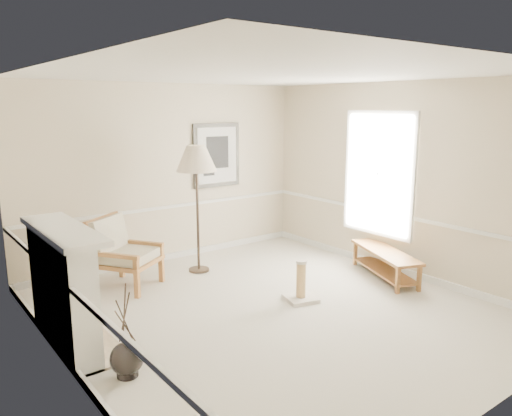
{
  "coord_description": "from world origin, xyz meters",
  "views": [
    {
      "loc": [
        -3.74,
        -4.58,
        2.54
      ],
      "look_at": [
        0.27,
        0.7,
        1.18
      ],
      "focal_mm": 35.0,
      "sensor_mm": 36.0,
      "label": 1
    }
  ],
  "objects_px": {
    "floor_lamp": "(196,162)",
    "scratching_post": "(301,288)",
    "floor_vase": "(127,359)",
    "bench": "(385,259)",
    "armchair": "(121,249)"
  },
  "relations": [
    {
      "from": "floor_vase",
      "to": "scratching_post",
      "type": "relative_size",
      "value": 1.7
    },
    {
      "from": "bench",
      "to": "floor_vase",
      "type": "bearing_deg",
      "value": -175.57
    },
    {
      "from": "floor_vase",
      "to": "floor_lamp",
      "type": "distance_m",
      "value": 3.49
    },
    {
      "from": "armchair",
      "to": "scratching_post",
      "type": "relative_size",
      "value": 1.99
    },
    {
      "from": "floor_lamp",
      "to": "bench",
      "type": "bearing_deg",
      "value": -43.08
    },
    {
      "from": "floor_lamp",
      "to": "floor_vase",
      "type": "bearing_deg",
      "value": -133.36
    },
    {
      "from": "floor_lamp",
      "to": "bench",
      "type": "distance_m",
      "value": 3.19
    },
    {
      "from": "armchair",
      "to": "scratching_post",
      "type": "distance_m",
      "value": 2.6
    },
    {
      "from": "floor_lamp",
      "to": "scratching_post",
      "type": "height_order",
      "value": "floor_lamp"
    },
    {
      "from": "floor_vase",
      "to": "armchair",
      "type": "relative_size",
      "value": 0.86
    },
    {
      "from": "scratching_post",
      "to": "floor_lamp",
      "type": "bearing_deg",
      "value": 103.77
    },
    {
      "from": "floor_lamp",
      "to": "scratching_post",
      "type": "bearing_deg",
      "value": -76.23
    },
    {
      "from": "scratching_post",
      "to": "floor_vase",
      "type": "bearing_deg",
      "value": -171.02
    },
    {
      "from": "floor_lamp",
      "to": "scratching_post",
      "type": "distance_m",
      "value": 2.46
    },
    {
      "from": "bench",
      "to": "scratching_post",
      "type": "height_order",
      "value": "scratching_post"
    }
  ]
}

